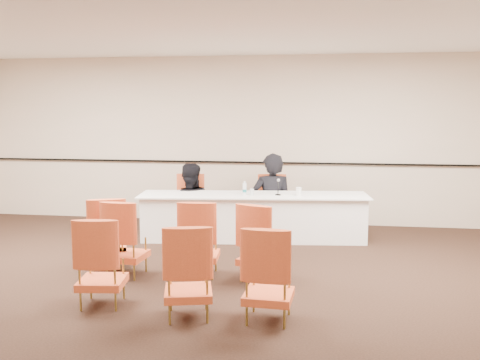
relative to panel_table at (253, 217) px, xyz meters
name	(u,v)px	position (x,y,z in m)	size (l,w,h in m)	color
floor	(185,295)	(-0.42, -2.69, -0.36)	(10.00, 10.00, 0.00)	black
ceiling	(181,17)	(-0.42, -2.69, 2.64)	(10.00, 10.00, 0.00)	white
wall_back	(240,140)	(-0.42, 1.31, 1.14)	(10.00, 0.04, 3.00)	beige
wall_rail	(239,162)	(-0.42, 1.27, 0.74)	(9.80, 0.04, 0.03)	black
panel_table	(253,217)	(0.00, 0.00, 0.00)	(3.59, 0.83, 0.72)	white
panelist_main	(272,209)	(0.24, 0.57, 0.03)	(0.69, 0.45, 1.89)	black
panelist_main_chair	(272,204)	(0.24, 0.57, 0.12)	(0.50, 0.50, 0.95)	#B94621
panelist_second	(189,210)	(-1.15, 0.42, -0.01)	(0.78, 0.61, 1.61)	black
panelist_second_chair	(189,203)	(-1.15, 0.42, 0.12)	(0.50, 0.50, 0.95)	#B94621
papers	(285,195)	(0.49, 0.04, 0.36)	(0.30, 0.22, 0.00)	white
microphone	(278,187)	(0.39, -0.04, 0.48)	(0.09, 0.18, 0.25)	black
water_bottle	(245,188)	(-0.14, -0.03, 0.47)	(0.06, 0.06, 0.21)	#177881
drinking_glass	(252,192)	(-0.02, -0.06, 0.41)	(0.06, 0.06, 0.10)	silver
coffee_cup	(299,192)	(0.71, -0.04, 0.43)	(0.09, 0.09, 0.13)	white
aud_chair_front_left	(108,234)	(-1.63, -1.91, 0.12)	(0.50, 0.50, 0.95)	#B94621
aud_chair_front_mid	(199,238)	(-0.42, -1.96, 0.12)	(0.50, 0.50, 0.95)	#B94621
aud_chair_front_right	(261,242)	(0.36, -2.05, 0.12)	(0.50, 0.50, 0.95)	#B94621
aud_chair_back_left	(102,261)	(-1.20, -3.11, 0.12)	(0.50, 0.50, 0.95)	#B94621
aud_chair_back_mid	(188,270)	(-0.23, -3.30, 0.12)	(0.50, 0.50, 0.95)	#B94621
aud_chair_back_right	(269,273)	(0.56, -3.26, 0.12)	(0.50, 0.50, 0.95)	#B94621
aud_chair_extra	(126,238)	(-1.32, -2.09, 0.12)	(0.50, 0.50, 0.95)	#B94621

